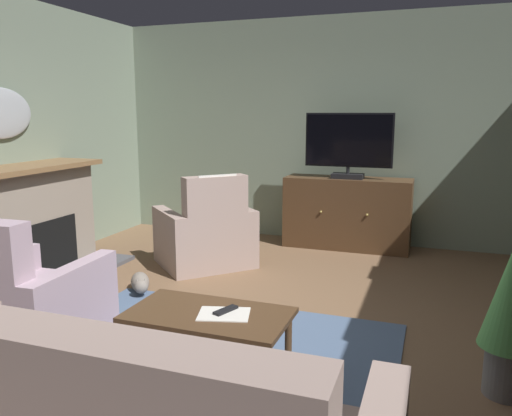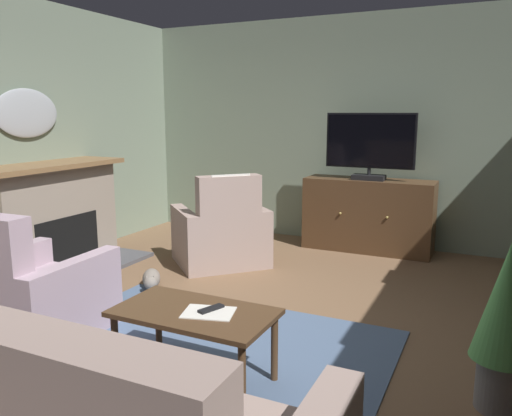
{
  "view_description": "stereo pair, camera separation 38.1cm",
  "coord_description": "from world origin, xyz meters",
  "views": [
    {
      "loc": [
        1.27,
        -3.36,
        1.65
      ],
      "look_at": [
        0.02,
        0.17,
        0.93
      ],
      "focal_mm": 35.58,
      "sensor_mm": 36.0,
      "label": 1
    },
    {
      "loc": [
        1.62,
        -3.21,
        1.65
      ],
      "look_at": [
        0.02,
        0.17,
        0.93
      ],
      "focal_mm": 35.58,
      "sensor_mm": 36.0,
      "label": 2
    }
  ],
  "objects": [
    {
      "name": "wall_mirror_oval",
      "position": [
        -2.79,
        0.58,
        1.63
      ],
      "size": [
        0.06,
        0.8,
        0.5
      ],
      "primitive_type": "ellipsoid",
      "color": "#B2B7BF"
    },
    {
      "name": "television",
      "position": [
        0.29,
        2.68,
        1.27
      ],
      "size": [
        1.03,
        0.2,
        0.77
      ],
      "color": "black",
      "rests_on": "tv_cabinet"
    },
    {
      "name": "wall_back",
      "position": [
        0.0,
        3.09,
        1.4
      ],
      "size": [
        6.24,
        0.1,
        2.81
      ],
      "primitive_type": "cube",
      "color": "gray",
      "rests_on": "ground_plane"
    },
    {
      "name": "armchair_facing_sofa",
      "position": [
        -1.36,
        -0.73,
        0.31
      ],
      "size": [
        0.86,
        0.93,
        0.98
      ],
      "color": "#AD93A3",
      "rests_on": "ground_plane"
    },
    {
      "name": "cat",
      "position": [
        -1.24,
        0.52,
        0.09
      ],
      "size": [
        0.38,
        0.58,
        0.19
      ],
      "color": "gray",
      "rests_on": "ground_plane"
    },
    {
      "name": "fireplace",
      "position": [
        -2.54,
        0.58,
        0.54
      ],
      "size": [
        0.94,
        1.68,
        1.13
      ],
      "color": "#4C4C51",
      "rests_on": "ground_plane"
    },
    {
      "name": "potted_plant_small_fern_corner",
      "position": [
        1.74,
        -0.28,
        0.55
      ],
      "size": [
        0.35,
        0.35,
        0.98
      ],
      "color": "slate",
      "rests_on": "ground_plane"
    },
    {
      "name": "rug_central",
      "position": [
        -0.13,
        -0.4,
        0.01
      ],
      "size": [
        2.53,
        1.87,
        0.01
      ],
      "primitive_type": "cube",
      "color": "slate",
      "rests_on": "ground_plane"
    },
    {
      "name": "tv_cabinet",
      "position": [
        0.29,
        2.74,
        0.41
      ],
      "size": [
        1.51,
        0.5,
        0.86
      ],
      "color": "#352315",
      "rests_on": "ground_plane"
    },
    {
      "name": "coffee_table",
      "position": [
        0.05,
        -0.76,
        0.41
      ],
      "size": [
        0.98,
        0.54,
        0.47
      ],
      "color": "#4C331E",
      "rests_on": "ground_plane"
    },
    {
      "name": "folded_newspaper",
      "position": [
        0.15,
        -0.76,
        0.47
      ],
      "size": [
        0.35,
        0.29,
        0.01
      ],
      "primitive_type": "cube",
      "rotation": [
        0.0,
        0.0,
        0.27
      ],
      "color": "silver",
      "rests_on": "coffee_table"
    },
    {
      "name": "armchair_near_window",
      "position": [
        -1.01,
        1.47,
        0.33
      ],
      "size": [
        1.23,
        1.24,
        1.03
      ],
      "color": "#A3897F",
      "rests_on": "ground_plane"
    },
    {
      "name": "ground_plane",
      "position": [
        0.0,
        0.0,
        -0.02
      ],
      "size": [
        6.24,
        6.67,
        0.04
      ],
      "primitive_type": "cube",
      "color": "brown"
    },
    {
      "name": "tv_remote",
      "position": [
        0.14,
        -0.72,
        0.48
      ],
      "size": [
        0.11,
        0.18,
        0.02
      ],
      "primitive_type": "cube",
      "rotation": [
        0.0,
        0.0,
        1.2
      ],
      "color": "black",
      "rests_on": "coffee_table"
    }
  ]
}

